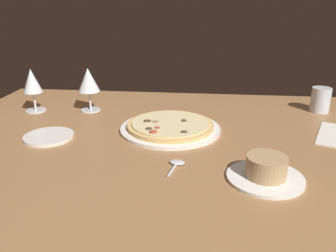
{
  "coord_description": "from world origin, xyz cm",
  "views": [
    {
      "loc": [
        -10.67,
        93.84,
        44.18
      ],
      "look_at": [
        -0.3,
        -4.33,
        7.0
      ],
      "focal_mm": 36.41,
      "sensor_mm": 36.0,
      "label": 1
    }
  ],
  "objects": [
    {
      "name": "ramekin_on_saucer",
      "position": [
        -26.05,
        20.89,
        6.28
      ],
      "size": [
        18.15,
        18.15,
        5.89
      ],
      "color": "white",
      "rests_on": "dining_table"
    },
    {
      "name": "pizza_main",
      "position": [
        -0.57,
        -8.64,
        5.18
      ],
      "size": [
        32.37,
        32.37,
        3.35
      ],
      "color": "white",
      "rests_on": "dining_table"
    },
    {
      "name": "wine_glass_far",
      "position": [
        52.19,
        -23.23,
        14.99
      ],
      "size": [
        7.51,
        7.51,
        16.07
      ],
      "color": "silver",
      "rests_on": "dining_table"
    },
    {
      "name": "spoon",
      "position": [
        -4.53,
        16.15,
        4.46
      ],
      "size": [
        4.5,
        9.24,
        1.0
      ],
      "color": "silver",
      "rests_on": "dining_table"
    },
    {
      "name": "wine_glass_near",
      "position": [
        31.55,
        -25.86,
        15.28
      ],
      "size": [
        8.07,
        8.07,
        16.25
      ],
      "color": "silver",
      "rests_on": "dining_table"
    },
    {
      "name": "water_glass",
      "position": [
        -54.5,
        -33.79,
        7.99
      ],
      "size": [
        7.05,
        7.05,
        9.15
      ],
      "color": "silver",
      "rests_on": "dining_table"
    },
    {
      "name": "dining_table",
      "position": [
        0.0,
        0.0,
        2.0
      ],
      "size": [
        150.0,
        110.0,
        4.0
      ],
      "primitive_type": "cube",
      "color": "#996B42",
      "rests_on": "ground"
    },
    {
      "name": "side_plate",
      "position": [
        35.79,
        1.83,
        4.45
      ],
      "size": [
        15.04,
        15.04,
        0.9
      ],
      "primitive_type": "cylinder",
      "color": "silver",
      "rests_on": "dining_table"
    }
  ]
}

